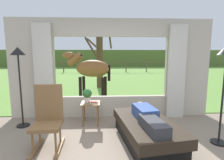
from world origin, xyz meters
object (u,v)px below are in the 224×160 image
Objects in this scene: potted_plant at (87,95)px; horse at (90,69)px; floor_lamp_left at (19,63)px; reclining_person at (147,116)px; recliner_sofa at (146,130)px; side_table at (91,106)px; pasture_tree at (100,59)px; book_stack at (94,102)px; rocking_chair at (48,118)px.

horse reaches higher than potted_plant.
reclining_person is at bearing -18.71° from floor_lamp_left.
recliner_sofa is 1.00× the size of horse.
side_table is at bearing 130.33° from reclining_person.
potted_plant is 1.67m from floor_lamp_left.
reclining_person is 1.48m from side_table.
floor_lamp_left is at bearing -109.53° from pasture_tree.
book_stack is 2.33m from horse.
floor_lamp_left is at bearing -179.68° from book_stack.
floor_lamp_left reaches higher than rocking_chair.
horse is (-1.26, 3.10, 0.94)m from recliner_sofa.
horse is (-0.15, 2.18, 0.73)m from side_table.
recliner_sofa is at bearing -40.24° from book_stack.
side_table is 0.18× the size of pasture_tree.
recliner_sofa is 1.00× the size of floor_lamp_left.
book_stack is at bearing 129.68° from reclining_person.
pasture_tree is at bearing 87.50° from potted_plant.
floor_lamp_left is (-2.67, 0.90, 0.94)m from reclining_person.
pasture_tree is (0.27, 2.51, 0.29)m from horse.
side_table reaches higher than recliner_sofa.
book_stack is 0.11× the size of horse.
horse is at bearing -96.23° from pasture_tree.
book_stack reaches higher than recliner_sofa.
side_table is at bearing -159.83° from horse.
floor_lamp_left reaches higher than reclining_person.
floor_lamp_left reaches higher than side_table.
book_stack is 1.89m from floor_lamp_left.
floor_lamp_left reaches higher than horse.
potted_plant is 2.17m from horse.
book_stack is (0.17, -0.12, -0.16)m from potted_plant.
horse is at bearing 78.30° from rocking_chair.
reclining_person is 1.28× the size of rocking_chair.
potted_plant is (0.59, 1.09, 0.16)m from rocking_chair.
horse is (1.41, 2.24, -0.31)m from floor_lamp_left.
rocking_chair is at bearing -172.93° from horse.
recliner_sofa is at bearing 1.10° from rocking_chair.
pasture_tree is at bearing 88.51° from side_table.
side_table is (-1.11, 0.92, 0.21)m from recliner_sofa.
rocking_chair is (-1.77, -0.11, 0.33)m from recliner_sofa.
side_table is at bearing 147.43° from book_stack.
pasture_tree reaches higher than reclining_person.
reclining_person is 2.97m from floor_lamp_left.
floor_lamp_left is (-1.56, -0.06, 1.04)m from side_table.
side_table is 2.30m from horse.
pasture_tree is at bearing 89.58° from book_stack.
floor_lamp_left is at bearing 130.14° from rocking_chair.
rocking_chair reaches higher than side_table.
floor_lamp_left reaches higher than recliner_sofa.
pasture_tree is at bearing 91.40° from reclining_person.
side_table is at bearing 131.81° from recliner_sofa.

